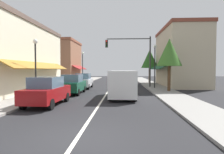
% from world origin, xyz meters
% --- Properties ---
extents(ground_plane, '(80.00, 80.00, 0.00)m').
position_xyz_m(ground_plane, '(0.00, 18.00, 0.00)').
color(ground_plane, black).
extents(sidewalk_left, '(2.60, 56.00, 0.12)m').
position_xyz_m(sidewalk_left, '(-5.50, 18.00, 0.06)').
color(sidewalk_left, gray).
rests_on(sidewalk_left, ground).
extents(sidewalk_right, '(2.60, 56.00, 0.12)m').
position_xyz_m(sidewalk_right, '(5.50, 18.00, 0.06)').
color(sidewalk_right, gray).
rests_on(sidewalk_right, ground).
extents(lane_center_stripe, '(0.14, 52.00, 0.01)m').
position_xyz_m(lane_center_stripe, '(0.00, 18.00, 0.00)').
color(lane_center_stripe, silver).
rests_on(lane_center_stripe, ground).
extents(storefront_left_block, '(5.58, 14.20, 6.83)m').
position_xyz_m(storefront_left_block, '(-8.93, 12.00, 3.42)').
color(storefront_left_block, beige).
rests_on(storefront_left_block, ground).
extents(storefront_right_block, '(5.91, 10.20, 7.71)m').
position_xyz_m(storefront_right_block, '(9.10, 20.00, 3.86)').
color(storefront_right_block, '#BCAD8E').
rests_on(storefront_right_block, ground).
extents(storefront_far_left, '(5.67, 8.20, 7.37)m').
position_xyz_m(storefront_far_left, '(-8.97, 28.00, 3.69)').
color(storefront_far_left, '#8E5B42').
rests_on(storefront_far_left, ground).
extents(parked_car_nearest_left, '(1.86, 4.14, 1.77)m').
position_xyz_m(parked_car_nearest_left, '(-3.21, 5.55, 0.88)').
color(parked_car_nearest_left, maroon).
rests_on(parked_car_nearest_left, ground).
extents(parked_car_second_left, '(1.82, 4.12, 1.77)m').
position_xyz_m(parked_car_second_left, '(-3.06, 11.03, 0.88)').
color(parked_car_second_left, '#0F4C33').
rests_on(parked_car_second_left, ground).
extents(parked_car_third_left, '(1.85, 4.14, 1.77)m').
position_xyz_m(parked_car_third_left, '(-3.11, 16.06, 0.88)').
color(parked_car_third_left, silver).
rests_on(parked_car_third_left, ground).
extents(van_in_lane, '(2.04, 5.20, 2.12)m').
position_xyz_m(van_in_lane, '(1.48, 8.98, 1.15)').
color(van_in_lane, silver).
rests_on(van_in_lane, ground).
extents(traffic_signal_mast_arm, '(5.52, 0.50, 6.20)m').
position_xyz_m(traffic_signal_mast_arm, '(2.97, 17.37, 4.24)').
color(traffic_signal_mast_arm, '#333333').
rests_on(traffic_signal_mast_arm, ground).
extents(street_lamp_left_near, '(0.36, 0.36, 4.54)m').
position_xyz_m(street_lamp_left_near, '(-5.18, 8.27, 3.08)').
color(street_lamp_left_near, black).
rests_on(street_lamp_left_near, ground).
extents(street_lamp_right_mid, '(0.36, 0.36, 5.04)m').
position_xyz_m(street_lamp_right_mid, '(5.11, 15.88, 3.37)').
color(street_lamp_right_mid, black).
rests_on(street_lamp_right_mid, ground).
extents(street_lamp_left_far, '(0.36, 0.36, 4.98)m').
position_xyz_m(street_lamp_left_far, '(-4.89, 24.03, 3.34)').
color(street_lamp_left_far, black).
rests_on(street_lamp_left_far, ground).
extents(tree_right_near, '(2.41, 2.41, 5.22)m').
position_xyz_m(tree_right_near, '(5.99, 12.87, 3.85)').
color(tree_right_near, '#4C331E').
rests_on(tree_right_near, ground).
extents(tree_right_far, '(2.66, 2.66, 5.39)m').
position_xyz_m(tree_right_far, '(5.76, 24.61, 3.90)').
color(tree_right_far, '#4C331E').
rests_on(tree_right_far, ground).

